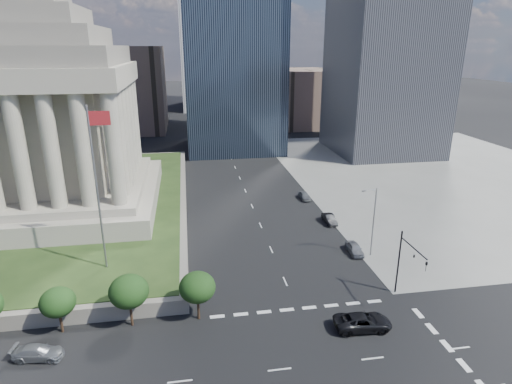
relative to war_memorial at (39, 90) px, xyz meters
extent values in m
plane|color=black|center=(34.00, 52.00, -21.40)|extent=(500.00, 500.00, 0.00)
cube|color=slate|center=(80.00, 12.00, -21.38)|extent=(68.00, 90.00, 0.03)
cylinder|color=slate|center=(12.00, -24.00, -9.50)|extent=(0.24, 0.24, 20.00)
cube|color=maroon|center=(13.20, -24.00, -1.00)|extent=(2.40, 0.05, 1.60)
cube|color=black|center=(36.00, 47.00, 8.60)|extent=(26.00, 26.00, 60.00)
cube|color=brown|center=(66.00, 82.00, -11.40)|extent=(20.00, 30.00, 20.00)
cube|color=brown|center=(4.00, 82.00, -7.40)|extent=(24.00, 30.00, 28.00)
cylinder|color=black|center=(46.50, -32.50, -17.40)|extent=(0.18, 0.18, 8.00)
cylinder|color=black|center=(46.50, -35.25, -14.20)|extent=(0.14, 5.50, 0.14)
cube|color=black|center=(46.50, -38.00, -15.00)|extent=(0.30, 0.30, 1.10)
cylinder|color=slate|center=(47.50, -23.00, -16.40)|extent=(0.16, 0.16, 10.00)
cylinder|color=slate|center=(46.60, -23.00, -11.60)|extent=(1.80, 0.12, 0.12)
cube|color=slate|center=(45.70, -23.00, -11.70)|extent=(0.50, 0.22, 0.14)
imported|color=black|center=(39.82, -38.54, -20.57)|extent=(3.14, 6.17, 1.67)
imported|color=slate|center=(7.82, -37.85, -20.72)|extent=(2.55, 4.91, 1.36)
imported|color=gray|center=(45.50, -22.06, -20.67)|extent=(1.91, 4.36, 1.46)
imported|color=black|center=(45.50, -10.96, -20.67)|extent=(1.54, 4.41, 1.45)
imported|color=slate|center=(44.53, 1.12, -20.69)|extent=(4.24, 1.83, 1.43)
camera|label=1|loc=(22.72, -73.92, 6.63)|focal=30.00mm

